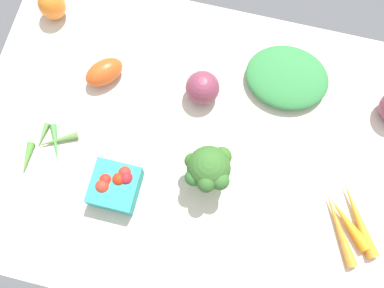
# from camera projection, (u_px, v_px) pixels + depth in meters

# --- Properties ---
(tablecloth) EXTENTS (1.04, 0.76, 0.02)m
(tablecloth) POSITION_uv_depth(u_px,v_px,m) (192.00, 148.00, 1.08)
(tablecloth) COLOR beige
(tablecloth) RESTS_ON ground
(bell_pepper_orange) EXTENTS (0.09, 0.09, 0.09)m
(bell_pepper_orange) POSITION_uv_depth(u_px,v_px,m) (52.00, 5.00, 1.12)
(bell_pepper_orange) COLOR orange
(bell_pepper_orange) RESTS_ON tablecloth
(red_onion_near_basket) EXTENTS (0.08, 0.08, 0.08)m
(red_onion_near_basket) POSITION_uv_depth(u_px,v_px,m) (202.00, 88.00, 1.06)
(red_onion_near_basket) COLOR brown
(red_onion_near_basket) RESTS_ON tablecloth
(roma_tomato) EXTENTS (0.11, 0.11, 0.06)m
(roma_tomato) POSITION_uv_depth(u_px,v_px,m) (104.00, 72.00, 1.09)
(roma_tomato) COLOR #D34F1C
(roma_tomato) RESTS_ON tablecloth
(leafy_greens_clump) EXTENTS (0.20, 0.17, 0.05)m
(leafy_greens_clump) POSITION_uv_depth(u_px,v_px,m) (287.00, 77.00, 1.09)
(leafy_greens_clump) COLOR #317C3E
(leafy_greens_clump) RESTS_ON tablecloth
(carrot_bunch) EXTENTS (0.14, 0.19, 0.03)m
(carrot_bunch) POSITION_uv_depth(u_px,v_px,m) (350.00, 223.00, 1.00)
(carrot_bunch) COLOR orange
(carrot_bunch) RESTS_ON tablecloth
(okra_pile) EXTENTS (0.11, 0.14, 0.02)m
(okra_pile) POSITION_uv_depth(u_px,v_px,m) (46.00, 146.00, 1.06)
(okra_pile) COLOR #4E8C33
(okra_pile) RESTS_ON tablecloth
(broccoli_head) EXTENTS (0.11, 0.11, 0.12)m
(broccoli_head) POSITION_uv_depth(u_px,v_px,m) (209.00, 169.00, 0.97)
(broccoli_head) COLOR #9ECA77
(broccoli_head) RESTS_ON tablecloth
(berry_basket) EXTENTS (0.10, 0.10, 0.07)m
(berry_basket) POSITION_uv_depth(u_px,v_px,m) (115.00, 186.00, 1.01)
(berry_basket) COLOR teal
(berry_basket) RESTS_ON tablecloth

